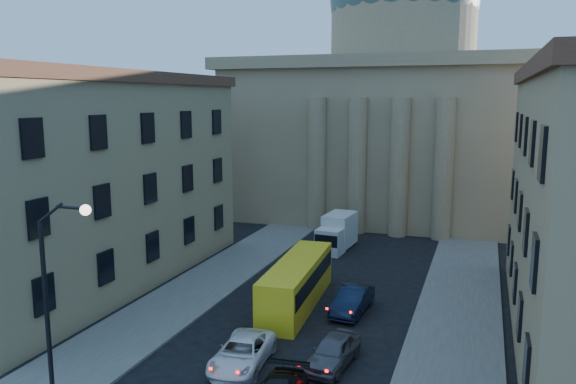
# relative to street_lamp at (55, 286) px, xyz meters

# --- Properties ---
(sidewalk_left) EXTENTS (5.00, 60.00, 0.15)m
(sidewalk_left) POSITION_rel_street_lamp_xyz_m (-1.53, 10.00, -5.21)
(sidewalk_left) COLOR #5C5A54
(sidewalk_left) RESTS_ON ground
(sidewalk_right) EXTENTS (5.00, 60.00, 0.15)m
(sidewalk_right) POSITION_rel_street_lamp_xyz_m (15.47, 10.00, -5.21)
(sidewalk_right) COLOR #5C5A54
(sidewalk_right) RESTS_ON ground
(church) EXTENTS (68.02, 28.76, 36.60)m
(church) POSITION_rel_street_lamp_xyz_m (6.97, 47.47, 6.59)
(church) COLOR #867252
(church) RESTS_ON ground
(building_left) EXTENTS (11.60, 26.60, 14.70)m
(building_left) POSITION_rel_street_lamp_xyz_m (-10.03, 14.00, 2.14)
(building_left) COLOR #9B835B
(building_left) RESTS_ON ground
(street_lamp) EXTENTS (2.62, 0.44, 8.83)m
(street_lamp) POSITION_rel_street_lamp_xyz_m (0.00, 0.00, 0.00)
(street_lamp) COLOR black
(street_lamp) RESTS_ON ground
(car_left_mid) EXTENTS (2.72, 5.18, 1.39)m
(car_left_mid) POSITION_rel_street_lamp_xyz_m (5.85, 5.68, -4.59)
(car_left_mid) COLOR white
(car_left_mid) RESTS_ON ground
(car_right_far) EXTENTS (2.20, 4.48, 1.47)m
(car_right_far) POSITION_rel_street_lamp_xyz_m (10.01, 7.26, -4.55)
(car_right_far) COLOR #515156
(car_right_far) RESTS_ON ground
(car_right_distant) EXTENTS (1.93, 4.75, 1.53)m
(car_right_distant) POSITION_rel_street_lamp_xyz_m (9.33, 14.33, -4.52)
(car_right_distant) COLOR black
(car_right_distant) RESTS_ON ground
(city_bus) EXTENTS (3.00, 10.34, 2.88)m
(city_bus) POSITION_rel_street_lamp_xyz_m (5.75, 14.38, -3.74)
(city_bus) COLOR yellow
(city_bus) RESTS_ON ground
(box_truck) EXTENTS (2.54, 5.57, 2.98)m
(box_truck) POSITION_rel_street_lamp_xyz_m (4.76, 28.19, -3.87)
(box_truck) COLOR silver
(box_truck) RESTS_ON ground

